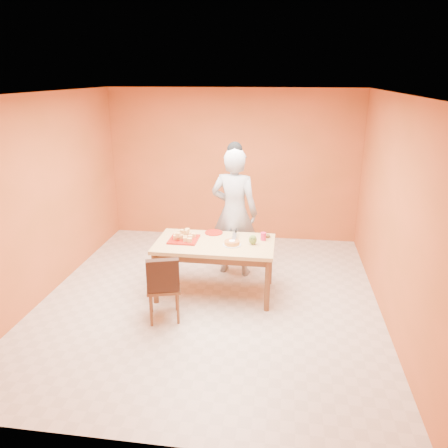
# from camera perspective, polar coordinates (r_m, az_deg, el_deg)

# --- Properties ---
(floor) EXTENTS (5.00, 5.00, 0.00)m
(floor) POSITION_cam_1_polar(r_m,az_deg,el_deg) (6.05, -1.87, -9.79)
(floor) COLOR beige
(floor) RESTS_ON ground
(ceiling) EXTENTS (5.00, 5.00, 0.00)m
(ceiling) POSITION_cam_1_polar(r_m,az_deg,el_deg) (5.31, -2.19, 16.68)
(ceiling) COLOR silver
(ceiling) RESTS_ON wall_back
(wall_back) EXTENTS (4.50, 0.00, 4.50)m
(wall_back) POSITION_cam_1_polar(r_m,az_deg,el_deg) (7.93, 1.15, 7.65)
(wall_back) COLOR #D25D30
(wall_back) RESTS_ON floor
(wall_left) EXTENTS (0.00, 5.00, 5.00)m
(wall_left) POSITION_cam_1_polar(r_m,az_deg,el_deg) (6.31, -22.60, 3.18)
(wall_left) COLOR #D25D30
(wall_left) RESTS_ON floor
(wall_right) EXTENTS (0.00, 5.00, 5.00)m
(wall_right) POSITION_cam_1_polar(r_m,az_deg,el_deg) (5.61, 21.28, 1.47)
(wall_right) COLOR #D25D30
(wall_right) RESTS_ON floor
(dining_table) EXTENTS (1.60, 0.90, 0.76)m
(dining_table) POSITION_cam_1_polar(r_m,az_deg,el_deg) (5.94, -1.20, -3.24)
(dining_table) COLOR tan
(dining_table) RESTS_ON floor
(dining_chair) EXTENTS (0.51, 0.57, 0.88)m
(dining_chair) POSITION_cam_1_polar(r_m,az_deg,el_deg) (5.45, -7.99, -8.00)
(dining_chair) COLOR brown
(dining_chair) RESTS_ON floor
(pastry_pile) EXTENTS (0.35, 0.35, 0.11)m
(pastry_pile) POSITION_cam_1_polar(r_m,az_deg,el_deg) (5.97, -5.29, -1.40)
(pastry_pile) COLOR #E8B563
(pastry_pile) RESTS_ON pastry_platter
(person) EXTENTS (0.78, 0.58, 1.93)m
(person) POSITION_cam_1_polar(r_m,az_deg,el_deg) (6.47, 1.35, 1.50)
(person) COLOR #9A9A9D
(person) RESTS_ON floor
(pastry_platter) EXTENTS (0.39, 0.39, 0.02)m
(pastry_platter) POSITION_cam_1_polar(r_m,az_deg,el_deg) (6.00, -5.27, -2.01)
(pastry_platter) COLOR #9B160E
(pastry_platter) RESTS_ON dining_table
(red_dinner_plate) EXTENTS (0.30, 0.30, 0.02)m
(red_dinner_plate) POSITION_cam_1_polar(r_m,az_deg,el_deg) (6.24, -1.34, -1.13)
(red_dinner_plate) COLOR #9B160E
(red_dinner_plate) RESTS_ON dining_table
(white_cake_plate) EXTENTS (0.32, 0.32, 0.01)m
(white_cake_plate) POSITION_cam_1_polar(r_m,az_deg,el_deg) (5.81, 1.05, -2.72)
(white_cake_plate) COLOR silver
(white_cake_plate) RESTS_ON dining_table
(sponge_cake) EXTENTS (0.24, 0.24, 0.05)m
(sponge_cake) POSITION_cam_1_polar(r_m,az_deg,el_deg) (5.80, 1.05, -2.44)
(sponge_cake) COLOR orange
(sponge_cake) RESTS_ON white_cake_plate
(cake_server) EXTENTS (0.08, 0.29, 0.01)m
(cake_server) POSITION_cam_1_polar(r_m,az_deg,el_deg) (5.95, 1.36, -1.55)
(cake_server) COLOR silver
(cake_server) RESTS_ON sponge_cake
(egg_ornament) EXTENTS (0.13, 0.11, 0.13)m
(egg_ornament) POSITION_cam_1_polar(r_m,az_deg,el_deg) (5.82, 3.79, -2.05)
(egg_ornament) COLOR olive
(egg_ornament) RESTS_ON dining_table
(magenta_glass) EXTENTS (0.08, 0.08, 0.11)m
(magenta_glass) POSITION_cam_1_polar(r_m,az_deg,el_deg) (5.98, 5.15, -1.62)
(magenta_glass) COLOR #D6204D
(magenta_glass) RESTS_ON dining_table
(checker_tin) EXTENTS (0.14, 0.14, 0.03)m
(checker_tin) POSITION_cam_1_polar(r_m,az_deg,el_deg) (6.11, 5.55, -1.57)
(checker_tin) COLOR #311F0D
(checker_tin) RESTS_ON dining_table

